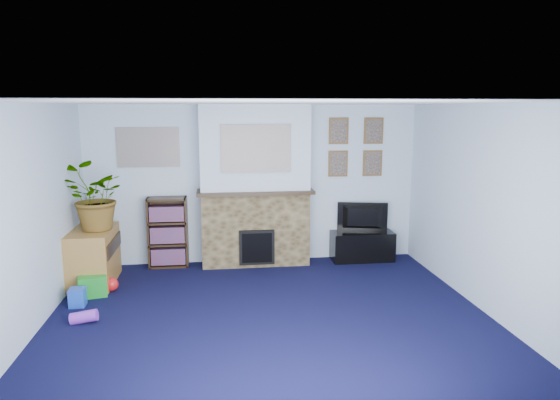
{
  "coord_description": "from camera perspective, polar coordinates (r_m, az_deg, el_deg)",
  "views": [
    {
      "loc": [
        -0.56,
        -5.26,
        2.34
      ],
      "look_at": [
        0.24,
        1.04,
        1.17
      ],
      "focal_mm": 32.0,
      "sensor_mm": 36.0,
      "label": 1
    }
  ],
  "objects": [
    {
      "name": "portrait_br",
      "position": [
        7.92,
        10.52,
        4.16
      ],
      "size": [
        0.3,
        0.03,
        0.4
      ],
      "primitive_type": "cube",
      "color": "brown",
      "rests_on": "wall_back"
    },
    {
      "name": "mantel_candle",
      "position": [
        7.4,
        -0.44,
        1.8
      ],
      "size": [
        0.05,
        0.05,
        0.15
      ],
      "primitive_type": "cylinder",
      "color": "#B2BFC6",
      "rests_on": "chimney_breast"
    },
    {
      "name": "sideboard",
      "position": [
        7.24,
        -20.51,
        -6.22
      ],
      "size": [
        0.53,
        0.96,
        0.74
      ],
      "primitive_type": "cube",
      "color": "olive",
      "rests_on": "ground"
    },
    {
      "name": "mantel_can",
      "position": [
        7.46,
        2.76,
        1.71
      ],
      "size": [
        0.06,
        0.06,
        0.12
      ],
      "primitive_type": "cylinder",
      "color": "blue",
      "rests_on": "chimney_breast"
    },
    {
      "name": "wall_left",
      "position": [
        5.72,
        -26.92,
        -2.22
      ],
      "size": [
        0.04,
        4.5,
        2.4
      ],
      "primitive_type": "cube",
      "color": "silver",
      "rests_on": "ground"
    },
    {
      "name": "collage_left",
      "position": [
        7.58,
        -14.83,
        5.85
      ],
      "size": [
        0.9,
        0.03,
        0.58
      ],
      "primitive_type": "cube",
      "color": "gray",
      "rests_on": "wall_back"
    },
    {
      "name": "chimney_breast",
      "position": [
        7.42,
        -2.85,
        1.45
      ],
      "size": [
        1.72,
        0.5,
        2.4
      ],
      "color": "brown",
      "rests_on": "ground"
    },
    {
      "name": "green_crate",
      "position": [
        6.83,
        -20.63,
        -9.07
      ],
      "size": [
        0.39,
        0.34,
        0.27
      ],
      "primitive_type": "cube",
      "rotation": [
        0.0,
        0.0,
        0.24
      ],
      "color": "#198C26",
      "rests_on": "ground"
    },
    {
      "name": "portrait_bl",
      "position": [
        7.77,
        6.64,
        4.15
      ],
      "size": [
        0.3,
        0.03,
        0.4
      ],
      "primitive_type": "cube",
      "color": "brown",
      "rests_on": "wall_back"
    },
    {
      "name": "wall_front",
      "position": [
        3.27,
        3.14,
        -10.01
      ],
      "size": [
        5.0,
        0.04,
        2.4
      ],
      "primitive_type": "cube",
      "color": "silver",
      "rests_on": "ground"
    },
    {
      "name": "portrait_tr",
      "position": [
        7.88,
        10.64,
        7.78
      ],
      "size": [
        0.3,
        0.03,
        0.4
      ],
      "primitive_type": "cube",
      "color": "brown",
      "rests_on": "wall_back"
    },
    {
      "name": "toy_ball",
      "position": [
        6.92,
        -18.71,
        -9.12
      ],
      "size": [
        0.18,
        0.18,
        0.18
      ],
      "primitive_type": "sphere",
      "color": "red",
      "rests_on": "ground"
    },
    {
      "name": "toy_block",
      "position": [
        6.56,
        -22.14,
        -10.26
      ],
      "size": [
        0.18,
        0.18,
        0.22
      ],
      "primitive_type": "cube",
      "rotation": [
        0.0,
        0.0,
        0.02
      ],
      "color": "blue",
      "rests_on": "ground"
    },
    {
      "name": "bookshelf",
      "position": [
        7.63,
        -12.67,
        -3.77
      ],
      "size": [
        0.58,
        0.28,
        1.05
      ],
      "color": "black",
      "rests_on": "ground"
    },
    {
      "name": "mantel_clock",
      "position": [
        7.36,
        -3.68,
        1.66
      ],
      "size": [
        0.1,
        0.06,
        0.13
      ],
      "primitive_type": "cube",
      "color": "gold",
      "rests_on": "chimney_breast"
    },
    {
      "name": "wall_back",
      "position": [
        7.62,
        -2.98,
        1.81
      ],
      "size": [
        5.0,
        0.04,
        2.4
      ],
      "primitive_type": "cube",
      "color": "silver",
      "rests_on": "ground"
    },
    {
      "name": "portrait_tl",
      "position": [
        7.73,
        6.72,
        7.84
      ],
      "size": [
        0.3,
        0.03,
        0.4
      ],
      "primitive_type": "cube",
      "color": "brown",
      "rests_on": "wall_back"
    },
    {
      "name": "mantel_teddy",
      "position": [
        7.35,
        -7.51,
        1.53
      ],
      "size": [
        0.14,
        0.14,
        0.14
      ],
      "primitive_type": "sphere",
      "color": "slate",
      "rests_on": "chimney_breast"
    },
    {
      "name": "wall_right",
      "position": [
        6.2,
        22.49,
        -0.98
      ],
      "size": [
        0.04,
        4.5,
        2.4
      ],
      "primitive_type": "cube",
      "color": "silver",
      "rests_on": "ground"
    },
    {
      "name": "television",
      "position": [
        7.83,
        9.42,
        -1.99
      ],
      "size": [
        0.78,
        0.27,
        0.45
      ],
      "primitive_type": "imported",
      "rotation": [
        0.0,
        0.0,
        2.92
      ],
      "color": "black",
      "rests_on": "tv_stand"
    },
    {
      "name": "potted_plant",
      "position": [
        6.99,
        -20.64,
        0.31
      ],
      "size": [
        1.03,
        0.97,
        0.9
      ],
      "primitive_type": "imported",
      "rotation": [
        0.0,
        0.0,
        3.57
      ],
      "color": "#26661E",
      "rests_on": "sideboard"
    },
    {
      "name": "tv_stand",
      "position": [
        7.92,
        9.37,
        -5.21
      ],
      "size": [
        0.96,
        0.4,
        0.45
      ],
      "primitive_type": "cube",
      "color": "black",
      "rests_on": "ground"
    },
    {
      "name": "toy_tube",
      "position": [
        6.06,
        -21.49,
        -12.34
      ],
      "size": [
        0.3,
        0.13,
        0.17
      ],
      "primitive_type": "cylinder",
      "rotation": [
        0.0,
        1.43,
        0.0
      ],
      "color": "purple",
      "rests_on": "ground"
    },
    {
      "name": "floor",
      "position": [
        5.79,
        -1.11,
        -13.42
      ],
      "size": [
        5.0,
        4.5,
        0.01
      ],
      "primitive_type": "cube",
      "color": "black",
      "rests_on": "ground"
    },
    {
      "name": "collage_main",
      "position": [
        7.14,
        -2.76,
        5.92
      ],
      "size": [
        1.0,
        0.03,
        0.68
      ],
      "primitive_type": "cube",
      "color": "gray",
      "rests_on": "chimney_breast"
    },
    {
      "name": "ceiling",
      "position": [
        5.29,
        -1.21,
        11.06
      ],
      "size": [
        5.0,
        4.5,
        0.01
      ],
      "primitive_type": "cube",
      "color": "white",
      "rests_on": "wall_back"
    }
  ]
}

